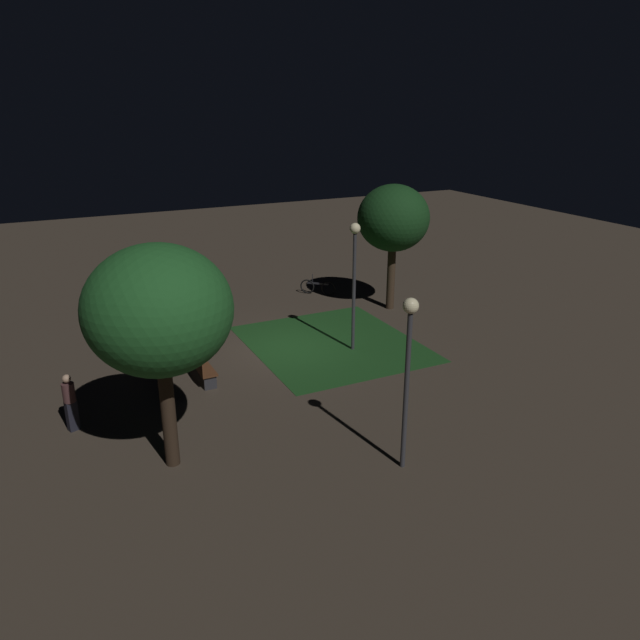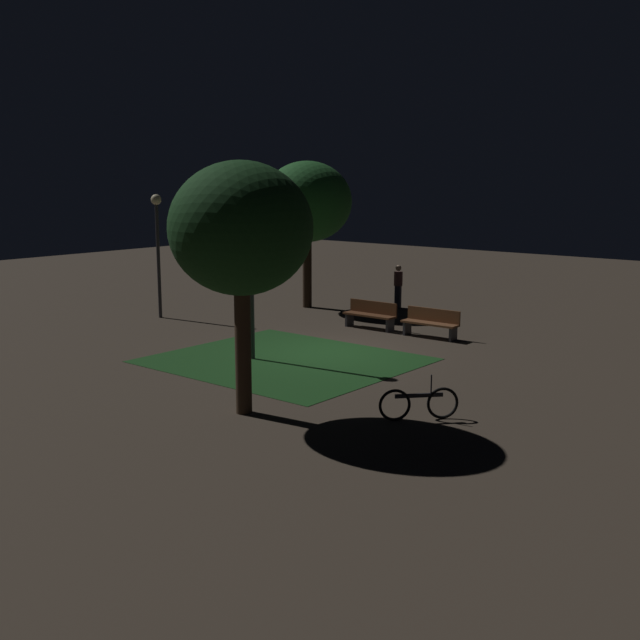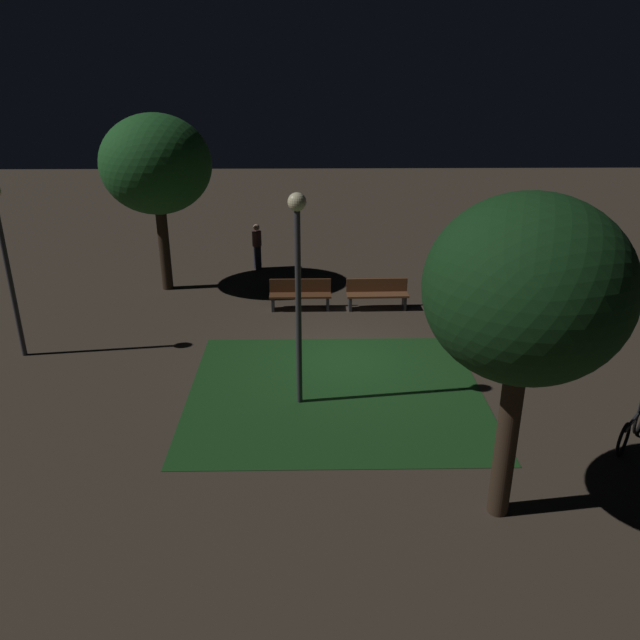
{
  "view_description": "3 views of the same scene",
  "coord_description": "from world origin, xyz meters",
  "views": [
    {
      "loc": [
        18.26,
        -7.67,
        8.27
      ],
      "look_at": [
        0.88,
        0.81,
        1.22
      ],
      "focal_mm": 33.99,
      "sensor_mm": 36.0,
      "label": 1
    },
    {
      "loc": [
        -13.22,
        16.51,
        4.83
      ],
      "look_at": [
        -0.74,
        1.37,
        1.19
      ],
      "focal_mm": 43.51,
      "sensor_mm": 36.0,
      "label": 2
    },
    {
      "loc": [
        0.85,
        13.68,
        6.71
      ],
      "look_at": [
        0.61,
        0.16,
        1.13
      ],
      "focal_mm": 35.01,
      "sensor_mm": 36.0,
      "label": 3
    }
  ],
  "objects": [
    {
      "name": "bicycle",
      "position": [
        -5.22,
        3.68,
        0.34
      ],
      "size": [
        1.16,
        1.26,
        0.93
      ],
      "color": "black",
      "rests_on": "ground"
    },
    {
      "name": "grass_lawn",
      "position": [
        0.3,
        1.59,
        0.01
      ],
      "size": [
        6.44,
        5.7,
        0.01
      ],
      "primitive_type": "cube",
      "color": "#194219",
      "rests_on": "ground"
    },
    {
      "name": "bench_corner",
      "position": [
        1.13,
        -3.48,
        0.48
      ],
      "size": [
        1.8,
        0.5,
        0.88
      ],
      "color": "#512D19",
      "rests_on": "ground"
    },
    {
      "name": "lamp_post_plaza_west",
      "position": [
        1.08,
        2.0,
        3.05
      ],
      "size": [
        0.36,
        0.36,
        4.48
      ],
      "color": "#333338",
      "rests_on": "ground"
    },
    {
      "name": "tree_tall_center",
      "position": [
        5.41,
        -5.35,
        3.9
      ],
      "size": [
        3.31,
        3.31,
        5.4
      ],
      "color": "#2D2116",
      "rests_on": "ground"
    },
    {
      "name": "pedestrian",
      "position": [
        2.67,
        -7.35,
        0.85
      ],
      "size": [
        0.32,
        0.33,
        1.61
      ],
      "color": "black",
      "rests_on": "ground"
    },
    {
      "name": "ground_plane",
      "position": [
        0.0,
        0.0,
        0.0
      ],
      "size": [
        60.0,
        60.0,
        0.0
      ],
      "primitive_type": "plane",
      "color": "#3D3328"
    },
    {
      "name": "tree_back_left",
      "position": [
        -2.16,
        5.57,
        3.78
      ],
      "size": [
        2.9,
        2.9,
        5.16
      ],
      "color": "#38281C",
      "rests_on": "ground"
    },
    {
      "name": "bench_front_right",
      "position": [
        -1.13,
        -3.48,
        0.48
      ],
      "size": [
        1.81,
        0.52,
        0.88
      ],
      "color": "brown",
      "rests_on": "ground"
    },
    {
      "name": "lamp_post_path_center",
      "position": [
        7.95,
        -0.44,
        2.91
      ],
      "size": [
        0.36,
        0.36,
        4.24
      ],
      "color": "#333338",
      "rests_on": "ground"
    }
  ]
}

